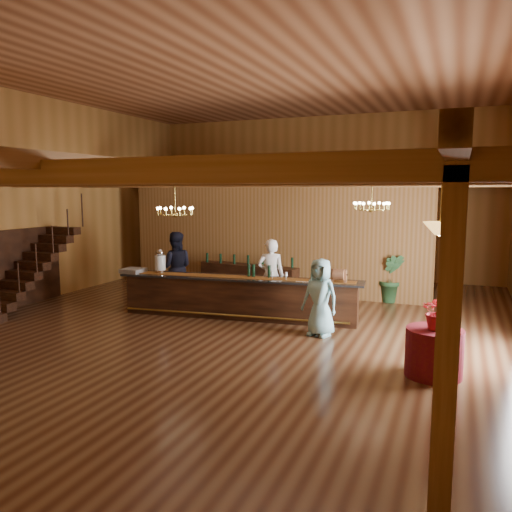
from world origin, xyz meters
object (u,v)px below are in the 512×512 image
at_px(backbar_shelf, 248,279).
at_px(chandelier_right, 372,206).
at_px(chandelier_left, 175,211).
at_px(round_table, 434,353).
at_px(floor_plant, 393,278).
at_px(tasting_bar, 239,297).
at_px(raffle_drum, 339,275).
at_px(guest, 320,297).
at_px(pendant_lamp, 440,228).
at_px(beverage_dispenser, 160,262).
at_px(staff_second, 175,268).
at_px(bartender, 271,276).

xyz_separation_m(backbar_shelf, chandelier_right, (3.71, -1.58, 2.21)).
bearing_deg(chandelier_right, chandelier_left, -152.25).
distance_m(round_table, chandelier_left, 5.99).
bearing_deg(floor_plant, round_table, -75.99).
bearing_deg(tasting_bar, raffle_drum, -1.10).
height_order(round_table, chandelier_left, chandelier_left).
distance_m(backbar_shelf, guest, 4.42).
distance_m(pendant_lamp, floor_plant, 5.65).
xyz_separation_m(beverage_dispenser, chandelier_left, (1.00, -0.88, 1.29)).
relative_size(round_table, guest, 0.56).
relative_size(beverage_dispenser, raffle_drum, 1.76).
relative_size(backbar_shelf, guest, 1.90).
relative_size(round_table, floor_plant, 0.69).
bearing_deg(backbar_shelf, staff_second, -118.51).
bearing_deg(guest, round_table, -19.31).
relative_size(backbar_shelf, floor_plant, 2.33).
relative_size(raffle_drum, bartender, 0.19).
bearing_deg(chandelier_left, staff_second, 122.26).
height_order(tasting_bar, guest, guest).
xyz_separation_m(tasting_bar, chandelier_right, (2.87, 0.96, 2.15)).
xyz_separation_m(chandelier_left, bartender, (1.52, 1.90, -1.64)).
distance_m(raffle_drum, backbar_shelf, 3.98).
height_order(beverage_dispenser, floor_plant, beverage_dispenser).
distance_m(tasting_bar, floor_plant, 4.36).
distance_m(tasting_bar, chandelier_left, 2.54).
bearing_deg(backbar_shelf, bartender, -43.44).
relative_size(bartender, guest, 1.13).
xyz_separation_m(pendant_lamp, staff_second, (-6.64, 2.98, -1.45)).
relative_size(beverage_dispenser, chandelier_right, 0.75).
bearing_deg(pendant_lamp, staff_second, 155.86).
distance_m(beverage_dispenser, backbar_shelf, 3.10).
bearing_deg(guest, chandelier_right, 80.72).
xyz_separation_m(pendant_lamp, floor_plant, (-1.30, 5.22, -1.75)).
height_order(guest, floor_plant, guest).
distance_m(round_table, guest, 2.79).
distance_m(chandelier_left, floor_plant, 6.14).
distance_m(raffle_drum, chandelier_left, 3.86).
xyz_separation_m(staff_second, guest, (4.34, -1.45, -0.15)).
bearing_deg(chandelier_right, tasting_bar, -161.41).
height_order(staff_second, guest, staff_second).
bearing_deg(floor_plant, chandelier_left, -135.58).
distance_m(backbar_shelf, bartender, 2.23).
xyz_separation_m(tasting_bar, floor_plant, (3.15, 3.01, 0.16)).
height_order(round_table, staff_second, staff_second).
height_order(beverage_dispenser, backbar_shelf, beverage_dispenser).
relative_size(raffle_drum, staff_second, 0.18).
relative_size(chandelier_left, chandelier_right, 1.01).
xyz_separation_m(backbar_shelf, floor_plant, (4.00, 0.47, 0.22)).
xyz_separation_m(beverage_dispenser, bartender, (2.52, 1.02, -0.35)).
bearing_deg(raffle_drum, chandelier_left, -158.39).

